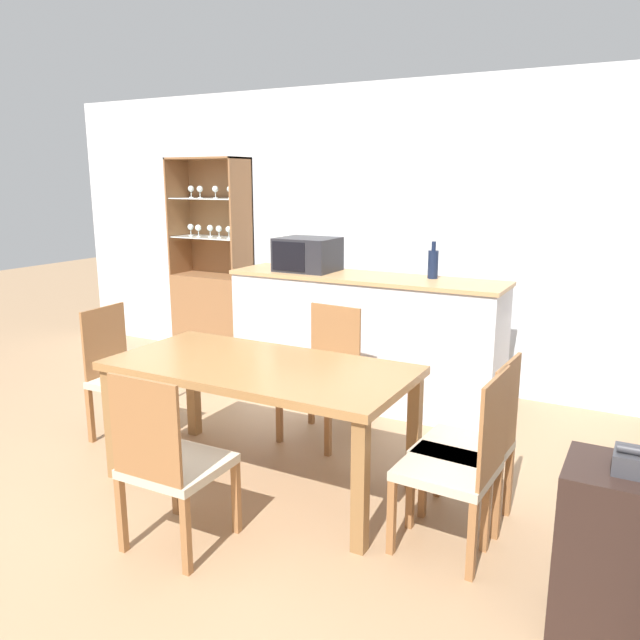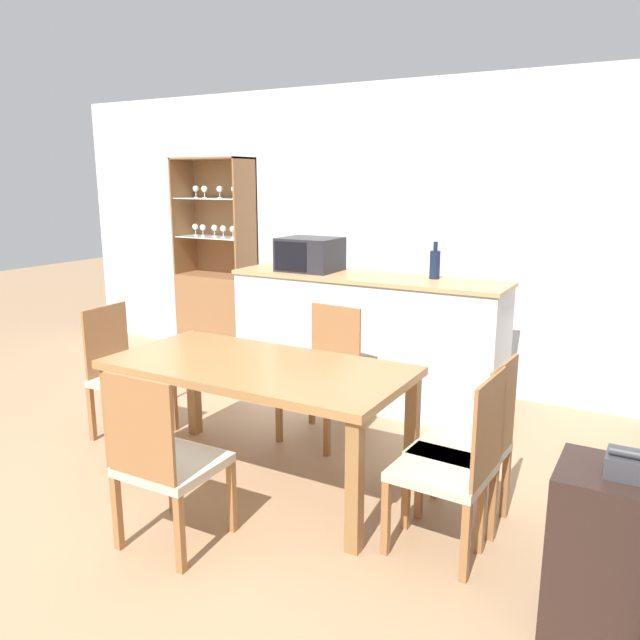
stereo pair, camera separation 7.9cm
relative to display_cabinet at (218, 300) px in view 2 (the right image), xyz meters
The scene contains 14 objects.
ground_plane 2.97m from the display_cabinet, 56.58° to the right, with size 18.00×18.00×0.00m, color #A37F5B.
wall_back 1.76m from the display_cabinet, ahead, with size 6.80×0.06×2.55m.
kitchen_counter 1.93m from the display_cabinet, 14.60° to the right, with size 2.19×0.55×1.02m.
display_cabinet is the anchor object (origin of this frame).
dining_table 2.80m from the display_cabinet, 46.57° to the right, with size 1.74×0.85×0.73m.
dining_chair_side_right_near 3.80m from the display_cabinet, 34.64° to the right, with size 0.45×0.45×0.90m.
dining_chair_head_near 3.39m from the display_cabinet, 55.46° to the right, with size 0.44×0.44×0.90m.
dining_chair_side_left_far 2.04m from the display_cabinet, 69.38° to the right, with size 0.45×0.45×0.90m.
dining_chair_side_right_far 3.66m from the display_cabinet, 31.35° to the right, with size 0.45×0.45×0.90m.
dining_chair_head_far 2.31m from the display_cabinet, 33.34° to the right, with size 0.46×0.46×0.90m.
microwave 1.55m from the display_cabinet, 19.26° to the right, with size 0.46×0.40×0.27m.
wine_bottle 2.47m from the display_cabinet, ahead, with size 0.08×0.08×0.28m.
side_cabinet 4.59m from the display_cabinet, 32.01° to the right, with size 0.53×0.38×0.70m.
telephone 4.60m from the display_cabinet, 32.07° to the right, with size 0.22×0.16×0.11m.
Camera 2 is at (2.32, -2.39, 1.76)m, focal length 35.00 mm.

